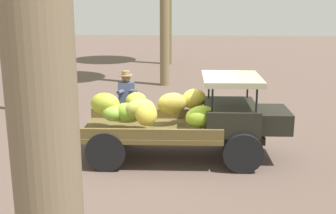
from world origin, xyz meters
TOP-DOWN VIEW (x-y plane):
  - ground_plane at (0.00, 0.00)m, footprint 60.00×60.00m
  - truck at (0.50, -0.16)m, footprint 4.52×1.83m
  - farmer at (-1.11, 1.43)m, footprint 0.53×0.49m
  - loose_banana_bunch at (-0.62, 2.23)m, footprint 0.72×0.65m

SIDE VIEW (x-z plane):
  - ground_plane at x=0.00m, z-range 0.00..0.00m
  - loose_banana_bunch at x=-0.62m, z-range 0.00..0.39m
  - truck at x=0.50m, z-range -0.01..1.85m
  - farmer at x=-1.11m, z-range 0.11..1.79m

